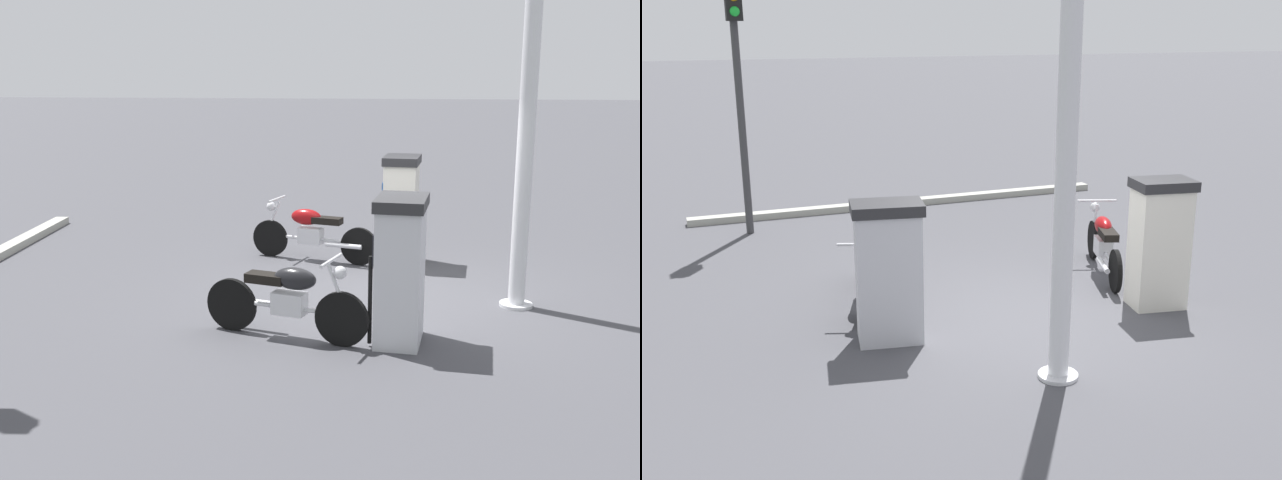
{
  "view_description": "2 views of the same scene",
  "coord_description": "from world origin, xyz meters",
  "views": [
    {
      "loc": [
        -0.26,
        9.28,
        2.86
      ],
      "look_at": [
        0.76,
        -0.21,
        0.65
      ],
      "focal_mm": 42.23,
      "sensor_mm": 36.0,
      "label": 1
    },
    {
      "loc": [
        -7.96,
        3.35,
        3.44
      ],
      "look_at": [
        0.96,
        0.43,
        0.69
      ],
      "focal_mm": 42.89,
      "sensor_mm": 36.0,
      "label": 2
    }
  ],
  "objects": [
    {
      "name": "ground_plane",
      "position": [
        0.0,
        0.0,
        0.0
      ],
      "size": [
        120.0,
        120.0,
        0.0
      ],
      "primitive_type": "plane",
      "color": "#424247"
    },
    {
      "name": "fuel_pump_near",
      "position": [
        -0.28,
        -1.68,
        0.81
      ],
      "size": [
        0.61,
        0.75,
        1.59
      ],
      "color": "silver",
      "rests_on": "ground"
    },
    {
      "name": "fuel_pump_far",
      "position": [
        -0.28,
        1.68,
        0.79
      ],
      "size": [
        0.62,
        0.82,
        1.56
      ],
      "color": "silver",
      "rests_on": "ground"
    },
    {
      "name": "motorcycle_near_pump",
      "position": [
        1.05,
        -1.65,
        0.45
      ],
      "size": [
        1.95,
        0.81,
        0.92
      ],
      "color": "black",
      "rests_on": "ground"
    },
    {
      "name": "motorcycle_far_pump",
      "position": [
        0.9,
        1.69,
        0.45
      ],
      "size": [
        1.83,
        0.78,
        0.93
      ],
      "color": "black",
      "rests_on": "ground"
    },
    {
      "name": "canopy_support_pole",
      "position": [
        -1.7,
        0.3,
        2.15
      ],
      "size": [
        0.4,
        0.4,
        4.45
      ],
      "color": "silver",
      "rests_on": "ground"
    }
  ]
}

